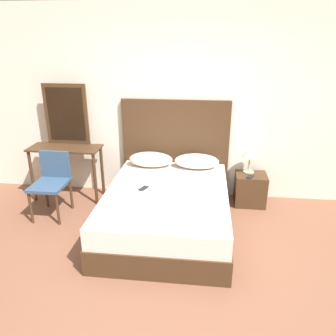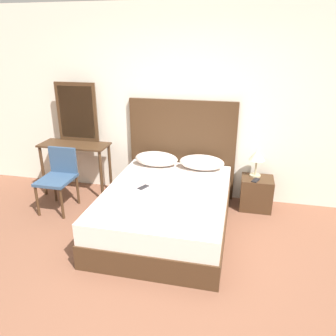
% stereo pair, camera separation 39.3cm
% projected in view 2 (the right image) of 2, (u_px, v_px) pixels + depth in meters
% --- Properties ---
extents(ground_plane, '(16.00, 16.00, 0.00)m').
position_uv_depth(ground_plane, '(148.00, 295.00, 3.05)').
color(ground_plane, brown).
extents(wall_back, '(10.00, 0.06, 2.70)m').
position_uv_depth(wall_back, '(190.00, 106.00, 4.61)').
color(wall_back, silver).
rests_on(wall_back, ground_plane).
extents(bed, '(1.48, 1.98, 0.53)m').
position_uv_depth(bed, '(166.00, 210.00, 4.04)').
color(bed, '#422B19').
rests_on(bed, ground_plane).
extents(headboard, '(1.55, 0.05, 1.44)m').
position_uv_depth(headboard, '(182.00, 149.00, 4.79)').
color(headboard, '#422B19').
rests_on(headboard, ground_plane).
extents(pillow_left, '(0.62, 0.33, 0.20)m').
position_uv_depth(pillow_left, '(156.00, 159.00, 4.67)').
color(pillow_left, silver).
rests_on(pillow_left, bed).
extents(pillow_right, '(0.62, 0.33, 0.20)m').
position_uv_depth(pillow_right, '(202.00, 162.00, 4.54)').
color(pillow_right, silver).
rests_on(pillow_right, bed).
extents(phone_on_bed, '(0.13, 0.17, 0.01)m').
position_uv_depth(phone_on_bed, '(143.00, 187.00, 4.01)').
color(phone_on_bed, '#232328').
rests_on(phone_on_bed, bed).
extents(nightstand, '(0.43, 0.37, 0.46)m').
position_uv_depth(nightstand, '(256.00, 193.00, 4.55)').
color(nightstand, '#422B19').
rests_on(nightstand, ground_plane).
extents(table_lamp, '(0.21, 0.21, 0.38)m').
position_uv_depth(table_lamp, '(257.00, 156.00, 4.44)').
color(table_lamp, tan).
rests_on(table_lamp, nightstand).
extents(phone_on_nightstand, '(0.12, 0.17, 0.01)m').
position_uv_depth(phone_on_nightstand, '(256.00, 180.00, 4.39)').
color(phone_on_nightstand, black).
rests_on(phone_on_nightstand, nightstand).
extents(vanity_desk, '(1.02, 0.41, 0.79)m').
position_uv_depth(vanity_desk, '(75.00, 154.00, 4.86)').
color(vanity_desk, '#422B19').
rests_on(vanity_desk, ground_plane).
extents(vanity_mirror, '(0.63, 0.03, 0.86)m').
position_uv_depth(vanity_mirror, '(77.00, 112.00, 4.81)').
color(vanity_mirror, '#422B19').
rests_on(vanity_mirror, vanity_desk).
extents(chair, '(0.42, 0.50, 0.84)m').
position_uv_depth(chair, '(59.00, 175.00, 4.49)').
color(chair, '#334C6B').
rests_on(chair, ground_plane).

